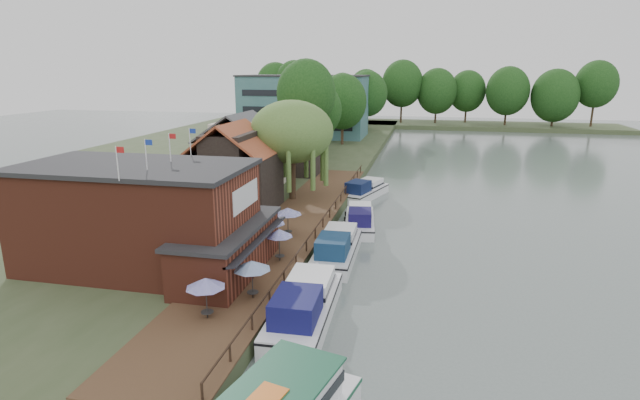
# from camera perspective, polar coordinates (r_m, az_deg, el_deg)

# --- Properties ---
(ground) EXTENTS (260.00, 260.00, 0.00)m
(ground) POSITION_cam_1_polar(r_m,az_deg,el_deg) (33.77, 5.71, -10.60)
(ground) COLOR #576461
(ground) RESTS_ON ground
(land_bank) EXTENTS (50.00, 140.00, 1.00)m
(land_bank) POSITION_cam_1_polar(r_m,az_deg,el_deg) (74.64, -14.41, 3.54)
(land_bank) COLOR #384728
(land_bank) RESTS_ON ground
(quay_deck) EXTENTS (6.00, 50.00, 0.10)m
(quay_deck) POSITION_cam_1_polar(r_m,az_deg,el_deg) (43.98, -3.11, -2.96)
(quay_deck) COLOR #47301E
(quay_deck) RESTS_ON land_bank
(quay_rail) EXTENTS (0.20, 49.00, 1.00)m
(quay_rail) POSITION_cam_1_polar(r_m,az_deg,el_deg) (43.70, 0.48, -2.44)
(quay_rail) COLOR black
(quay_rail) RESTS_ON land_bank
(pub) EXTENTS (20.00, 11.00, 7.30)m
(pub) POSITION_cam_1_polar(r_m,az_deg,el_deg) (35.42, -17.40, -1.95)
(pub) COLOR maroon
(pub) RESTS_ON land_bank
(hotel_block) EXTENTS (25.40, 12.40, 12.30)m
(hotel_block) POSITION_cam_1_polar(r_m,az_deg,el_deg) (103.74, -1.84, 10.73)
(hotel_block) COLOR #38666B
(hotel_block) RESTS_ON land_bank
(cottage_a) EXTENTS (8.60, 7.60, 8.50)m
(cottage_a) POSITION_cam_1_polar(r_m,az_deg,el_deg) (48.84, -9.89, 3.71)
(cottage_a) COLOR black
(cottage_a) RESTS_ON land_bank
(cottage_b) EXTENTS (9.60, 8.60, 8.50)m
(cottage_b) POSITION_cam_1_polar(r_m,az_deg,el_deg) (59.08, -8.97, 5.65)
(cottage_b) COLOR beige
(cottage_b) RESTS_ON land_bank
(cottage_c) EXTENTS (7.60, 7.60, 8.50)m
(cottage_c) POSITION_cam_1_polar(r_m,az_deg,el_deg) (66.30, -2.91, 6.79)
(cottage_c) COLOR black
(cottage_c) RESTS_ON land_bank
(willow) EXTENTS (8.60, 8.60, 10.43)m
(willow) POSITION_cam_1_polar(r_m,az_deg,el_deg) (51.89, -3.22, 5.63)
(willow) COLOR #476B2D
(willow) RESTS_ON land_bank
(umbrella_0) EXTENTS (2.20, 2.20, 2.38)m
(umbrella_0) POSITION_cam_1_polar(r_m,az_deg,el_deg) (28.45, -12.86, -10.88)
(umbrella_0) COLOR #201A91
(umbrella_0) RESTS_ON quay_deck
(umbrella_1) EXTENTS (2.28, 2.28, 2.38)m
(umbrella_1) POSITION_cam_1_polar(r_m,az_deg,el_deg) (30.31, -7.75, -8.98)
(umbrella_1) COLOR navy
(umbrella_1) RESTS_ON quay_deck
(umbrella_2) EXTENTS (1.95, 1.95, 2.38)m
(umbrella_2) POSITION_cam_1_polar(r_m,az_deg,el_deg) (35.73, -4.65, -5.15)
(umbrella_2) COLOR #1B1E95
(umbrella_2) RESTS_ON quay_deck
(umbrella_3) EXTENTS (2.36, 2.36, 2.38)m
(umbrella_3) POSITION_cam_1_polar(r_m,az_deg,el_deg) (38.63, -5.73, -3.62)
(umbrella_3) COLOR navy
(umbrella_3) RESTS_ON quay_deck
(umbrella_4) EXTENTS (2.33, 2.33, 2.38)m
(umbrella_4) POSITION_cam_1_polar(r_m,az_deg,el_deg) (40.98, -3.69, -2.50)
(umbrella_4) COLOR navy
(umbrella_4) RESTS_ON quay_deck
(cruiser_0) EXTENTS (3.82, 10.90, 2.65)m
(cruiser_0) POSITION_cam_1_polar(r_m,az_deg,el_deg) (29.70, -1.81, -11.40)
(cruiser_0) COLOR white
(cruiser_0) RESTS_ON ground
(cruiser_1) EXTENTS (3.48, 10.18, 2.46)m
(cruiser_1) POSITION_cam_1_polar(r_m,az_deg,el_deg) (38.87, 1.95, -5.09)
(cruiser_1) COLOR silver
(cruiser_1) RESTS_ON ground
(cruiser_2) EXTENTS (4.18, 9.56, 2.22)m
(cruiser_2) POSITION_cam_1_polar(r_m,az_deg,el_deg) (46.51, 4.58, -1.92)
(cruiser_2) COLOR silver
(cruiser_2) RESTS_ON ground
(cruiser_3) EXTENTS (5.73, 9.86, 2.25)m
(cruiser_3) POSITION_cam_1_polar(r_m,az_deg,el_deg) (57.62, 5.13, 1.36)
(cruiser_3) COLOR white
(cruiser_3) RESTS_ON ground
(swan) EXTENTS (0.44, 0.44, 0.44)m
(swan) POSITION_cam_1_polar(r_m,az_deg,el_deg) (24.86, -8.73, -20.26)
(swan) COLOR white
(swan) RESTS_ON ground
(bank_tree_0) EXTENTS (8.54, 8.54, 14.90)m
(bank_tree_0) POSITION_cam_1_polar(r_m,az_deg,el_deg) (73.76, -1.58, 10.11)
(bank_tree_0) COLOR #143811
(bank_tree_0) RESTS_ON land_bank
(bank_tree_1) EXTENTS (7.60, 7.60, 11.39)m
(bank_tree_1) POSITION_cam_1_polar(r_m,az_deg,el_deg) (81.47, -0.21, 9.31)
(bank_tree_1) COLOR #143811
(bank_tree_1) RESTS_ON land_bank
(bank_tree_2) EXTENTS (8.70, 8.70, 12.74)m
(bank_tree_2) POSITION_cam_1_polar(r_m,az_deg,el_deg) (91.58, 2.59, 10.32)
(bank_tree_2) COLOR #143811
(bank_tree_2) RESTS_ON land_bank
(bank_tree_3) EXTENTS (8.50, 8.50, 13.13)m
(bank_tree_3) POSITION_cam_1_polar(r_m,az_deg,el_deg) (110.50, 5.45, 11.13)
(bank_tree_3) COLOR #143811
(bank_tree_3) RESTS_ON land_bank
(bank_tree_4) EXTENTS (7.22, 7.22, 12.12)m
(bank_tree_4) POSITION_cam_1_polar(r_m,az_deg,el_deg) (116.49, 3.83, 11.10)
(bank_tree_4) COLOR #143811
(bank_tree_4) RESTS_ON land_bank
(bank_tree_5) EXTENTS (7.02, 7.02, 11.09)m
(bank_tree_5) POSITION_cam_1_polar(r_m,az_deg,el_deg) (127.49, 2.62, 11.20)
(bank_tree_5) COLOR #143811
(bank_tree_5) RESTS_ON land_bank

